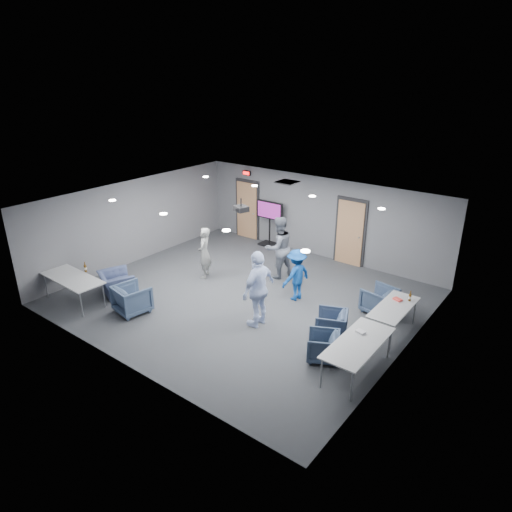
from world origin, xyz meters
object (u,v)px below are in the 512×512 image
Objects in this scene: person_a at (204,253)px; chair_right_b at (331,324)px; projector at (241,209)px; bottle_right at (410,297)px; chair_right_a at (379,300)px; chair_right_c at (323,346)px; table_right_b at (358,344)px; table_front_left at (72,279)px; tv_stand at (270,221)px; person_d at (296,275)px; chair_front_a at (132,299)px; table_right_a at (394,308)px; bottle_front at (85,268)px; person_b at (279,247)px; person_c at (258,289)px; chair_front_b at (116,283)px.

person_a is 2.19× the size of chair_right_b.
bottle_right is at bearing 28.80° from projector.
projector reaches higher than chair_right_a.
chair_right_c is 4.49m from projector.
table_right_b is 0.99× the size of table_front_left.
bottle_right is at bearing -23.01° from tv_stand.
person_d is 3.02m from bottle_right.
chair_front_a reaches higher than chair_right_c.
table_right_b is at bearing 66.34° from person_d.
person_d is (2.98, 0.46, -0.06)m from person_a.
table_right_a is at bearing 109.43° from chair_right_b.
bottle_front is 6.53m from tv_stand.
tv_stand is at bearing -161.39° from chair_right_c.
person_b is at bearing 100.96° from person_a.
chair_right_c is at bearing 16.65° from table_front_left.
person_c is at bearing 119.59° from table_right_a.
table_front_left is at bearing -14.71° from person_b.
person_b is 5.53m from bottle_front.
chair_front_b is 7.06m from table_right_b.
bottle_front is (-6.43, -2.26, 0.51)m from chair_right_b.
bottle_right is (5.97, 3.60, 0.45)m from chair_front_a.
table_front_left is (-1.71, -3.35, -0.10)m from person_a.
chair_right_a is 0.93× the size of chair_front_a.
chair_right_b is at bearing -141.31° from chair_front_b.
table_right_b is 7.42× the size of bottle_right.
chair_front_a is at bearing -30.77° from person_d.
table_right_b is at bearing -150.96° from chair_front_b.
person_b is 5.00m from table_right_b.
bottle_front is 8.58m from bottle_right.
table_front_left is (-6.71, -1.78, 0.37)m from chair_right_c.
person_c is 2.84m from table_right_b.
table_right_a and table_right_b have the same top height.
person_d reaches higher than chair_right_a.
tv_stand reaches higher than person_a.
person_b is 4.43m from chair_right_c.
chair_right_b is 2.73× the size of bottle_right.
tv_stand reaches higher than person_d.
person_c is 2.01× the size of chair_front_b.
chair_right_b is 6.25m from tv_stand.
chair_right_a is (3.36, -0.24, -0.60)m from person_b.
tv_stand is (-6.01, 2.55, 0.10)m from bottle_right.
projector reaches higher than person_d.
chair_front_b is 4.12m from projector.
person_b reaches higher than chair_front_b.
tv_stand reaches higher than bottle_right.
chair_front_a is at bearing 21.12° from table_front_left.
person_c reaches higher than table_front_left.
bottle_front is (-4.72, -1.66, -0.14)m from person_c.
person_d is at bearing 35.53° from bottle_front.
person_d is 0.89× the size of tv_stand.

